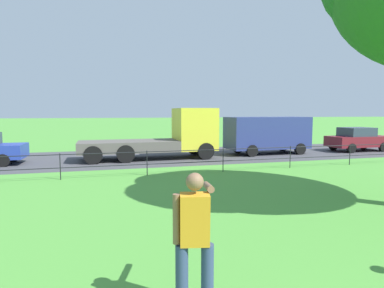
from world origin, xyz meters
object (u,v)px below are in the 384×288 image
Objects in this scene: flatbed_truck_far_left at (169,136)px; panel_van_center at (267,133)px; car_maroon_far_right at (358,139)px; person_thrower at (195,238)px.

flatbed_truck_far_left is 6.17m from panel_van_center.
car_maroon_far_right is (12.55, -0.04, -0.44)m from flatbed_truck_far_left.
flatbed_truck_far_left is 1.45× the size of panel_van_center.
panel_van_center is (6.16, 0.26, 0.05)m from flatbed_truck_far_left.
person_thrower is 0.36× the size of panel_van_center.
flatbed_truck_far_left is 12.56m from car_maroon_far_right.
person_thrower reaches higher than car_maroon_far_right.
car_maroon_far_right is (6.38, -0.30, -0.49)m from panel_van_center.
panel_van_center is 6.41m from car_maroon_far_right.
panel_van_center reaches higher than person_thrower.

